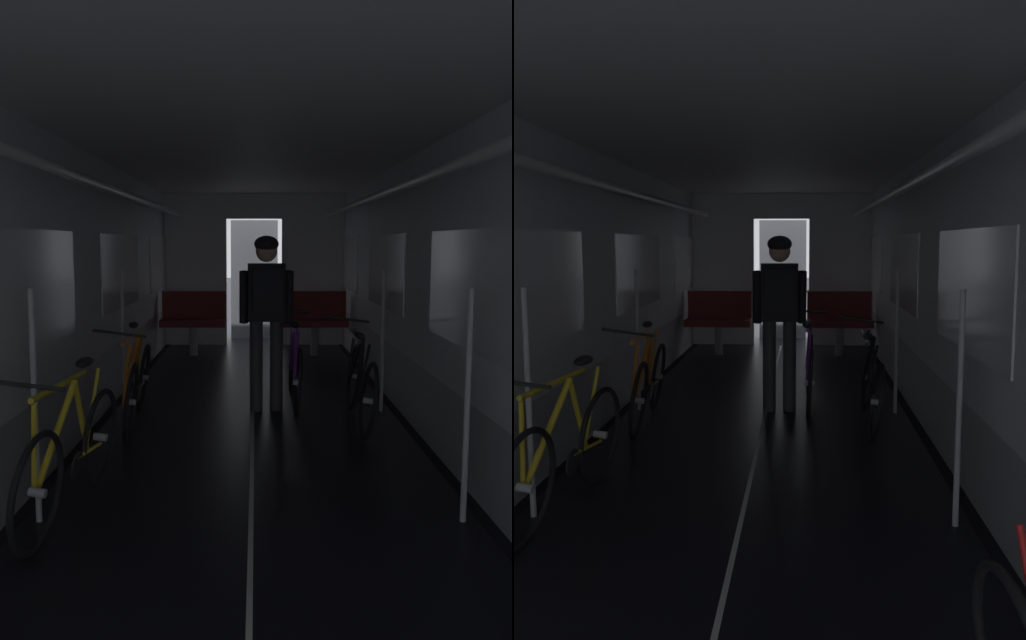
{
  "view_description": "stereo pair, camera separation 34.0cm",
  "coord_description": "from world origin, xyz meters",
  "views": [
    {
      "loc": [
        0.03,
        -1.68,
        1.66
      ],
      "look_at": [
        0.0,
        5.48,
        0.82
      ],
      "focal_mm": 36.97,
      "sensor_mm": 36.0,
      "label": 1
    },
    {
      "loc": [
        0.37,
        -1.67,
        1.66
      ],
      "look_at": [
        0.0,
        5.48,
        0.82
      ],
      "focal_mm": 36.97,
      "sensor_mm": 36.0,
      "label": 2
    }
  ],
  "objects": [
    {
      "name": "bench_seat_far_left",
      "position": [
        -0.9,
        8.07,
        0.57
      ],
      "size": [
        0.98,
        0.51,
        0.95
      ],
      "color": "gray",
      "rests_on": "ground"
    },
    {
      "name": "train_car_shell",
      "position": [
        -0.0,
        3.6,
        1.7
      ],
      "size": [
        3.14,
        12.34,
        2.57
      ],
      "color": "black",
      "rests_on": "ground"
    },
    {
      "name": "bench_seat_far_right",
      "position": [
        0.9,
        8.07,
        0.57
      ],
      "size": [
        0.98,
        0.51,
        0.95
      ],
      "color": "gray",
      "rests_on": "ground"
    },
    {
      "name": "bicycle_purple_in_aisle",
      "position": [
        0.43,
        4.99,
        0.38
      ],
      "size": [
        0.44,
        1.69,
        0.94
      ],
      "color": "black",
      "rests_on": "ground"
    },
    {
      "name": "bicycle_orange",
      "position": [
        -1.06,
        4.24,
        0.38
      ],
      "size": [
        0.44,
        1.69,
        0.96
      ],
      "color": "black",
      "rests_on": "ground"
    },
    {
      "name": "bicycle_black",
      "position": [
        0.99,
        4.27,
        0.38
      ],
      "size": [
        0.44,
        1.69,
        0.96
      ],
      "color": "black",
      "rests_on": "ground"
    },
    {
      "name": "person_cyclist_aisle",
      "position": [
        0.13,
        4.72,
        1.07
      ],
      "size": [
        0.54,
        0.4,
        1.73
      ],
      "color": "#2D2D33",
      "rests_on": "ground"
    },
    {
      "name": "bicycle_yellow",
      "position": [
        -1.09,
        2.22,
        0.38
      ],
      "size": [
        0.45,
        1.69,
        0.95
      ],
      "color": "black",
      "rests_on": "ground"
    }
  ]
}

